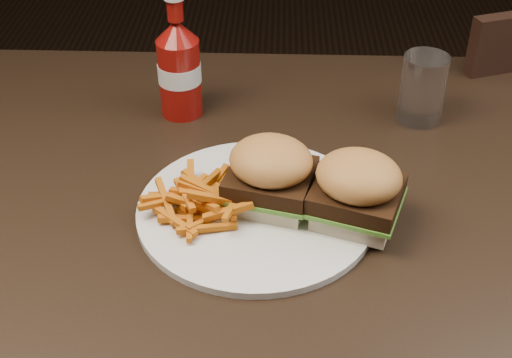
{
  "coord_description": "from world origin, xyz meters",
  "views": [
    {
      "loc": [
        -0.02,
        -0.81,
        1.36
      ],
      "look_at": [
        -0.05,
        -0.06,
        0.8
      ],
      "focal_mm": 50.0,
      "sensor_mm": 36.0,
      "label": 1
    }
  ],
  "objects_px": {
    "chair_far": "(473,151)",
    "ketchup_bottle": "(180,80)",
    "dining_table": "(292,193)",
    "plate": "(256,210)",
    "tumbler": "(423,89)"
  },
  "relations": [
    {
      "from": "dining_table",
      "to": "plate",
      "type": "bearing_deg",
      "value": -124.46
    },
    {
      "from": "plate",
      "to": "tumbler",
      "type": "height_order",
      "value": "tumbler"
    },
    {
      "from": "tumbler",
      "to": "chair_far",
      "type": "bearing_deg",
      "value": 59.42
    },
    {
      "from": "dining_table",
      "to": "tumbler",
      "type": "relative_size",
      "value": 10.85
    },
    {
      "from": "plate",
      "to": "tumbler",
      "type": "distance_m",
      "value": 0.36
    },
    {
      "from": "chair_far",
      "to": "tumbler",
      "type": "xyz_separation_m",
      "value": [
        -0.23,
        -0.38,
        0.38
      ]
    },
    {
      "from": "dining_table",
      "to": "plate",
      "type": "distance_m",
      "value": 0.09
    },
    {
      "from": "chair_far",
      "to": "plate",
      "type": "distance_m",
      "value": 0.86
    },
    {
      "from": "dining_table",
      "to": "plate",
      "type": "xyz_separation_m",
      "value": [
        -0.05,
        -0.07,
        0.03
      ]
    },
    {
      "from": "dining_table",
      "to": "plate",
      "type": "relative_size",
      "value": 3.78
    },
    {
      "from": "ketchup_bottle",
      "to": "tumbler",
      "type": "distance_m",
      "value": 0.38
    },
    {
      "from": "tumbler",
      "to": "ketchup_bottle",
      "type": "bearing_deg",
      "value": 179.02
    },
    {
      "from": "chair_far",
      "to": "ketchup_bottle",
      "type": "xyz_separation_m",
      "value": [
        -0.61,
        -0.38,
        0.38
      ]
    },
    {
      "from": "chair_far",
      "to": "tumbler",
      "type": "bearing_deg",
      "value": 39.64
    },
    {
      "from": "dining_table",
      "to": "chair_far",
      "type": "xyz_separation_m",
      "value": [
        0.43,
        0.56,
        -0.3
      ]
    }
  ]
}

